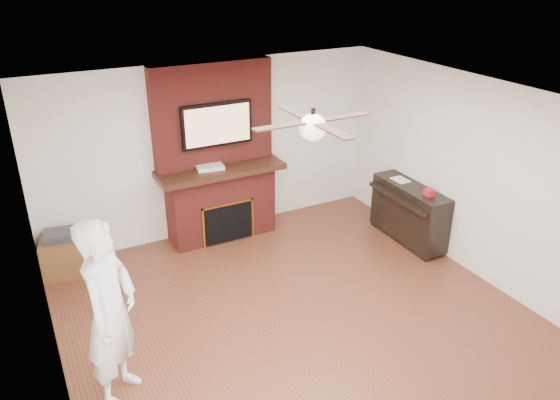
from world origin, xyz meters
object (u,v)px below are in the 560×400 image
side_table (63,254)px  piano (409,212)px  person (111,313)px  fireplace (218,171)px

side_table → piano: bearing=-6.9°
person → side_table: size_ratio=3.08×
side_table → piano: 4.70m
person → side_table: (-0.16, 2.50, -0.64)m
piano → side_table: bearing=164.2°
fireplace → person: bearing=-128.5°
person → piano: size_ratio=1.41×
fireplace → piano: bearing=-32.1°
fireplace → piano: fireplace is taller
person → piano: (4.33, 1.13, -0.47)m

